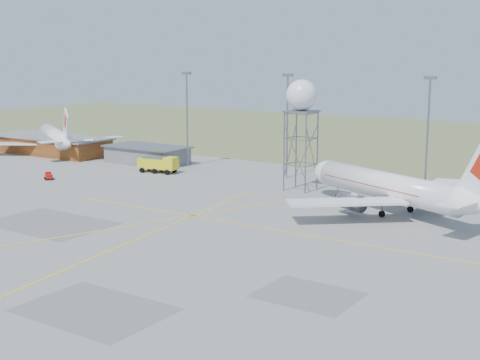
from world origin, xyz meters
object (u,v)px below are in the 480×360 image
Objects in this scene: airliner_main at (390,188)px; radar_tower at (301,129)px; airliner_far at (56,138)px; fire_truck at (159,165)px; baggage_tug at (49,177)px.

radar_tower is (-20.06, 7.82, 7.17)m from airliner_main.
fire_truck is at bearing -158.94° from airliner_far.
baggage_tug is (-45.75, -18.64, -10.55)m from radar_tower.
airliner_far is 14.41× the size of baggage_tug.
radar_tower is at bearing 2.96° from airliner_main.
airliner_far is 1.68× the size of radar_tower.
radar_tower is 34.37m from fire_truck.
baggage_tug is at bearing 168.80° from airliner_far.
fire_truck reaches higher than baggage_tug.
radar_tower is 8.60× the size of baggage_tug.
airliner_main reaches higher than baggage_tug.
airliner_far is at bearing 15.13° from airliner_main.
airliner_main is at bearing -17.13° from fire_truck.
baggage_tug is at bearing -134.34° from fire_truck.
airliner_far is at bearing 174.41° from radar_tower.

